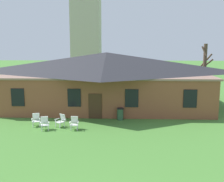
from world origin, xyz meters
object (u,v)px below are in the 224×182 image
at_px(lawn_chair_near_door, 45,123).
at_px(lawn_chair_left_end, 61,120).
at_px(lawn_chair_middle, 74,123).
at_px(trash_bin, 120,114).
at_px(lawn_chair_by_porch, 36,119).

bearing_deg(lawn_chair_near_door, lawn_chair_left_end, 36.10).
bearing_deg(lawn_chair_middle, trash_bin, 39.41).
bearing_deg(trash_bin, lawn_chair_middle, -140.59).
bearing_deg(lawn_chair_by_porch, lawn_chair_middle, -14.14).
xyz_separation_m(lawn_chair_by_porch, lawn_chair_left_end, (1.95, -0.15, 0.00)).
xyz_separation_m(lawn_chair_by_porch, lawn_chair_middle, (3.06, -0.77, 0.00)).
bearing_deg(trash_bin, lawn_chair_by_porch, -163.00).
distance_m(lawn_chair_left_end, trash_bin, 4.89).
distance_m(lawn_chair_by_porch, lawn_chair_near_door, 1.29).
height_order(lawn_chair_near_door, lawn_chair_left_end, same).
relative_size(lawn_chair_by_porch, lawn_chair_middle, 1.00).
distance_m(lawn_chair_near_door, lawn_chair_middle, 2.15).
xyz_separation_m(lawn_chair_left_end, trash_bin, (4.42, 2.10, -0.00)).
distance_m(lawn_chair_near_door, trash_bin, 6.15).
xyz_separation_m(lawn_chair_near_door, lawn_chair_middle, (2.14, 0.14, 0.00)).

